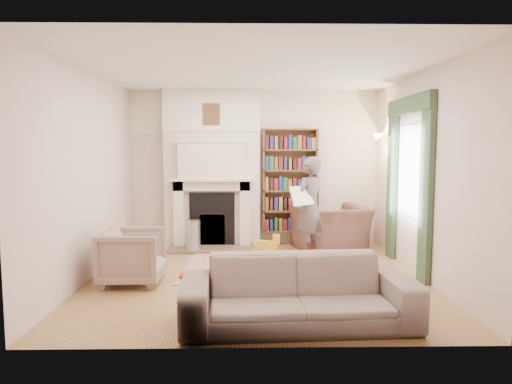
{
  "coord_description": "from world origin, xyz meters",
  "views": [
    {
      "loc": [
        -0.12,
        -6.15,
        1.77
      ],
      "look_at": [
        0.0,
        0.25,
        1.15
      ],
      "focal_mm": 32.0,
      "sensor_mm": 36.0,
      "label": 1
    }
  ],
  "objects_px": {
    "sofa": "(298,292)",
    "armchair_reading": "(330,228)",
    "man_reading": "(309,208)",
    "rocking_horse": "(266,248)",
    "coffee_table": "(366,289)",
    "bookcase": "(290,181)",
    "armchair_left": "(133,256)",
    "paraffin_heater": "(193,237)"
  },
  "relations": [
    {
      "from": "sofa",
      "to": "armchair_reading",
      "type": "bearing_deg",
      "value": 71.28
    },
    {
      "from": "man_reading",
      "to": "rocking_horse",
      "type": "distance_m",
      "value": 0.95
    },
    {
      "from": "man_reading",
      "to": "coffee_table",
      "type": "relative_size",
      "value": 2.33
    },
    {
      "from": "bookcase",
      "to": "armchair_left",
      "type": "distance_m",
      "value": 3.4
    },
    {
      "from": "bookcase",
      "to": "armchair_reading",
      "type": "height_order",
      "value": "bookcase"
    },
    {
      "from": "man_reading",
      "to": "rocking_horse",
      "type": "bearing_deg",
      "value": -21.25
    },
    {
      "from": "bookcase",
      "to": "paraffin_heater",
      "type": "height_order",
      "value": "bookcase"
    },
    {
      "from": "bookcase",
      "to": "man_reading",
      "type": "relative_size",
      "value": 1.13
    },
    {
      "from": "bookcase",
      "to": "man_reading",
      "type": "distance_m",
      "value": 1.15
    },
    {
      "from": "paraffin_heater",
      "to": "sofa",
      "type": "bearing_deg",
      "value": -65.89
    },
    {
      "from": "armchair_reading",
      "to": "sofa",
      "type": "relative_size",
      "value": 0.51
    },
    {
      "from": "armchair_reading",
      "to": "paraffin_heater",
      "type": "distance_m",
      "value": 2.37
    },
    {
      "from": "bookcase",
      "to": "paraffin_heater",
      "type": "bearing_deg",
      "value": -158.66
    },
    {
      "from": "bookcase",
      "to": "armchair_reading",
      "type": "bearing_deg",
      "value": -35.17
    },
    {
      "from": "coffee_table",
      "to": "rocking_horse",
      "type": "xyz_separation_m",
      "value": [
        -1.02,
        2.07,
        -0.0
      ]
    },
    {
      "from": "armchair_left",
      "to": "paraffin_heater",
      "type": "relative_size",
      "value": 1.43
    },
    {
      "from": "armchair_left",
      "to": "paraffin_heater",
      "type": "xyz_separation_m",
      "value": [
        0.58,
        1.74,
        -0.08
      ]
    },
    {
      "from": "armchair_left",
      "to": "coffee_table",
      "type": "bearing_deg",
      "value": -110.02
    },
    {
      "from": "bookcase",
      "to": "sofa",
      "type": "relative_size",
      "value": 0.8
    },
    {
      "from": "sofa",
      "to": "paraffin_heater",
      "type": "bearing_deg",
      "value": 110.91
    },
    {
      "from": "bookcase",
      "to": "coffee_table",
      "type": "xyz_separation_m",
      "value": [
        0.54,
        -3.39,
        -0.95
      ]
    },
    {
      "from": "armchair_left",
      "to": "coffee_table",
      "type": "height_order",
      "value": "armchair_left"
    },
    {
      "from": "armchair_left",
      "to": "coffee_table",
      "type": "distance_m",
      "value": 2.98
    },
    {
      "from": "sofa",
      "to": "coffee_table",
      "type": "distance_m",
      "value": 0.93
    },
    {
      "from": "armchair_reading",
      "to": "rocking_horse",
      "type": "bearing_deg",
      "value": 24.77
    },
    {
      "from": "man_reading",
      "to": "armchair_left",
      "type": "bearing_deg",
      "value": -12.83
    },
    {
      "from": "man_reading",
      "to": "bookcase",
      "type": "bearing_deg",
      "value": -119.39
    },
    {
      "from": "paraffin_heater",
      "to": "rocking_horse",
      "type": "bearing_deg",
      "value": -28.85
    },
    {
      "from": "bookcase",
      "to": "armchair_reading",
      "type": "relative_size",
      "value": 1.57
    },
    {
      "from": "rocking_horse",
      "to": "armchair_reading",
      "type": "bearing_deg",
      "value": 61.35
    },
    {
      "from": "coffee_table",
      "to": "paraffin_heater",
      "type": "height_order",
      "value": "paraffin_heater"
    },
    {
      "from": "armchair_left",
      "to": "coffee_table",
      "type": "xyz_separation_m",
      "value": [
        2.8,
        -0.99,
        -0.13
      ]
    },
    {
      "from": "bookcase",
      "to": "coffee_table",
      "type": "distance_m",
      "value": 3.56
    },
    {
      "from": "armchair_reading",
      "to": "paraffin_heater",
      "type": "bearing_deg",
      "value": -7.05
    },
    {
      "from": "armchair_left",
      "to": "armchair_reading",
      "type": "bearing_deg",
      "value": -57.23
    },
    {
      "from": "sofa",
      "to": "rocking_horse",
      "type": "relative_size",
      "value": 4.54
    },
    {
      "from": "sofa",
      "to": "bookcase",
      "type": "bearing_deg",
      "value": 82.82
    },
    {
      "from": "man_reading",
      "to": "paraffin_heater",
      "type": "bearing_deg",
      "value": -53.05
    },
    {
      "from": "sofa",
      "to": "rocking_horse",
      "type": "xyz_separation_m",
      "value": [
        -0.22,
        2.52,
        -0.11
      ]
    },
    {
      "from": "bookcase",
      "to": "sofa",
      "type": "xyz_separation_m",
      "value": [
        -0.27,
        -3.84,
        -0.84
      ]
    },
    {
      "from": "armchair_left",
      "to": "sofa",
      "type": "height_order",
      "value": "armchair_left"
    },
    {
      "from": "coffee_table",
      "to": "rocking_horse",
      "type": "distance_m",
      "value": 2.31
    }
  ]
}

